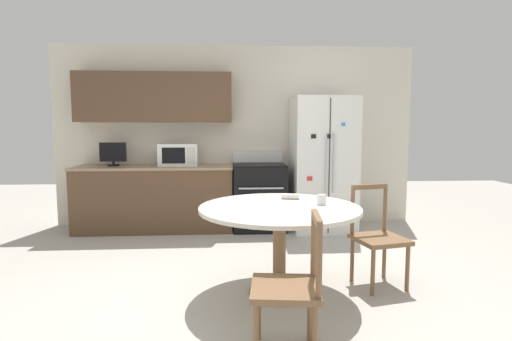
{
  "coord_description": "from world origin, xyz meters",
  "views": [
    {
      "loc": [
        -0.08,
        -3.26,
        1.43
      ],
      "look_at": [
        0.2,
        1.15,
        0.95
      ],
      "focal_mm": 28.0,
      "sensor_mm": 36.0,
      "label": 1
    }
  ],
  "objects": [
    {
      "name": "microwave",
      "position": [
        -0.8,
        2.32,
        1.05
      ],
      "size": [
        0.53,
        0.35,
        0.3
      ],
      "color": "white",
      "rests_on": "kitchen_counter"
    },
    {
      "name": "back_wall",
      "position": [
        -0.3,
        2.59,
        1.44
      ],
      "size": [
        5.2,
        0.44,
        2.6
      ],
      "color": "silver",
      "rests_on": "ground_plane"
    },
    {
      "name": "oven_range",
      "position": [
        0.31,
        2.26,
        0.47
      ],
      "size": [
        0.72,
        0.68,
        1.08
      ],
      "color": "black",
      "rests_on": "ground_plane"
    },
    {
      "name": "kitchen_counter",
      "position": [
        -1.13,
        2.29,
        0.45
      ],
      "size": [
        2.16,
        0.64,
        0.9
      ],
      "color": "brown",
      "rests_on": "ground_plane"
    },
    {
      "name": "dining_chair_near",
      "position": [
        0.28,
        -0.89,
        0.43
      ],
      "size": [
        0.47,
        0.47,
        0.9
      ],
      "rotation": [
        0.0,
        0.0,
        1.46
      ],
      "color": "brown",
      "rests_on": "ground_plane"
    },
    {
      "name": "folded_napkin",
      "position": [
        0.47,
        0.37,
        0.79
      ],
      "size": [
        0.17,
        0.09,
        0.05
      ],
      "color": "silver",
      "rests_on": "dining_table"
    },
    {
      "name": "dining_chair_right",
      "position": [
        1.24,
        0.18,
        0.43
      ],
      "size": [
        0.5,
        0.5,
        0.9
      ],
      "rotation": [
        0.0,
        0.0,
        3.36
      ],
      "color": "brown",
      "rests_on": "ground_plane"
    },
    {
      "name": "refrigerator",
      "position": [
        1.19,
        2.2,
        0.92
      ],
      "size": [
        0.84,
        0.79,
        1.84
      ],
      "color": "white",
      "rests_on": "ground_plane"
    },
    {
      "name": "ground_plane",
      "position": [
        0.0,
        0.0,
        0.0
      ],
      "size": [
        14.0,
        14.0,
        0.0
      ],
      "primitive_type": "plane",
      "color": "#B2ADA3"
    },
    {
      "name": "countertop_tv",
      "position": [
        -1.7,
        2.33,
        1.07
      ],
      "size": [
        0.35,
        0.16,
        0.32
      ],
      "color": "black",
      "rests_on": "kitchen_counter"
    },
    {
      "name": "candle_glass",
      "position": [
        0.7,
        0.08,
        0.8
      ],
      "size": [
        0.08,
        0.08,
        0.09
      ],
      "color": "silver",
      "rests_on": "dining_table"
    },
    {
      "name": "dining_table",
      "position": [
        0.33,
        0.03,
        0.64
      ],
      "size": [
        1.37,
        1.37,
        0.76
      ],
      "color": "beige",
      "rests_on": "ground_plane"
    }
  ]
}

